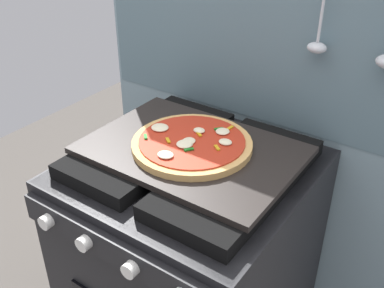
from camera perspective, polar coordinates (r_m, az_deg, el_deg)
kitchen_backsplash at (r=1.48m, az=7.47°, el=0.74°), size 1.10×0.09×1.55m
stove at (r=1.46m, az=-0.04°, el=-16.32°), size 0.60×0.64×0.90m
baking_tray at (r=1.17m, az=-0.00°, el=-0.76°), size 0.54×0.38×0.02m
pizza_left at (r=1.16m, az=-0.08°, el=0.01°), size 0.31×0.31×0.03m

